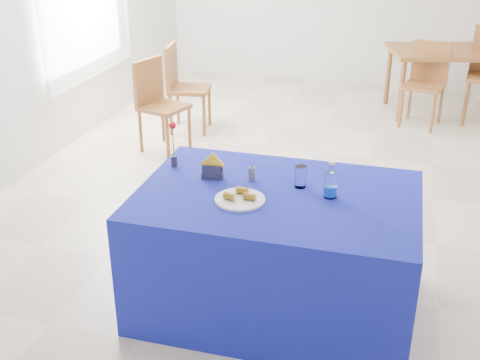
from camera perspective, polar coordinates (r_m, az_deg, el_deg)
name	(u,v)px	position (r m, az deg, el deg)	size (l,w,h in m)	color
floor	(303,184)	(5.36, 6.01, -0.43)	(7.00, 7.00, 0.00)	beige
plate	(240,200)	(3.34, -0.01, -1.88)	(0.28, 0.28, 0.01)	silver
drinking_glass	(301,177)	(3.50, 5.76, 0.31)	(0.07, 0.07, 0.13)	silver
salt_shaker	(253,174)	(3.58, 1.21, 0.57)	(0.03, 0.03, 0.09)	slate
pepper_shaker	(251,174)	(3.58, 1.04, 0.58)	(0.03, 0.03, 0.09)	#5D5D62
blue_table	(276,251)	(3.62, 3.43, -6.70)	(1.60, 1.10, 0.76)	#101993
water_bottle	(331,185)	(3.40, 8.58, -0.50)	(0.08, 0.08, 0.21)	white
napkin_holder	(212,171)	(3.61, -2.63, 0.90)	(0.15, 0.07, 0.16)	#35353A
rose_vase	(173,146)	(3.76, -6.33, 3.26)	(0.05, 0.05, 0.29)	#29292F
oak_table	(450,56)	(7.45, 19.27, 11.03)	(1.51, 1.16, 0.76)	brown
chair_bg_left	(426,78)	(7.01, 17.26, 9.23)	(0.50, 0.50, 0.91)	brown
chair_win_a	(157,99)	(6.02, -7.86, 7.65)	(0.51, 0.51, 0.90)	brown
chair_win_b	(182,82)	(6.52, -5.56, 9.25)	(0.48, 0.48, 0.93)	brown
banana_pieces	(241,194)	(3.34, 0.08, -1.38)	(0.18, 0.14, 0.04)	gold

